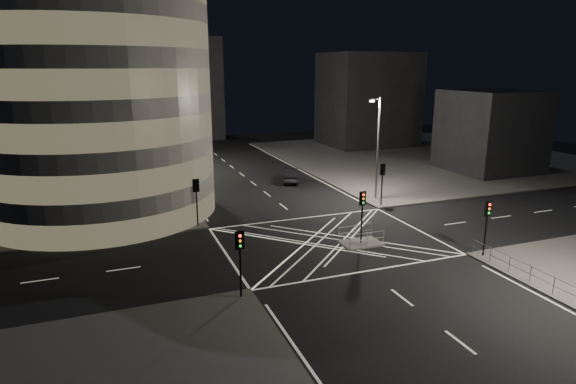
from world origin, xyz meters
name	(u,v)px	position (x,y,z in m)	size (l,w,h in m)	color
ground	(328,241)	(0.00, 0.00, 0.00)	(120.00, 120.00, 0.00)	black
sidewalk_far_right	(427,156)	(29.00, 27.00, 0.07)	(42.00, 42.00, 0.15)	#54514F
central_island	(361,243)	(2.00, -1.50, 0.07)	(3.00, 2.00, 0.15)	slate
office_tower_curved	(36,70)	(-20.74, 18.74, 12.65)	(30.00, 29.00, 27.20)	gray
office_block_rear	(48,80)	(-22.00, 42.00, 11.15)	(24.00, 16.00, 22.00)	gray
building_right_far	(367,99)	(26.00, 40.00, 7.65)	(14.00, 12.00, 15.00)	black
building_right_near	(490,131)	(30.00, 16.00, 5.15)	(10.00, 10.00, 10.00)	black
building_far_end	(170,89)	(-4.00, 58.00, 9.00)	(18.00, 8.00, 18.00)	black
tree_a	(170,167)	(-10.50, 9.00, 4.86)	(3.98, 3.98, 7.01)	black
tree_b	(162,156)	(-10.50, 15.00, 4.78)	(4.18, 4.18, 7.05)	black
tree_c	(155,141)	(-10.50, 21.00, 5.32)	(4.67, 4.67, 7.86)	black
tree_d	(150,132)	(-10.50, 27.00, 5.52)	(5.09, 5.09, 8.30)	black
tree_e	(146,136)	(-10.50, 33.00, 4.23)	(4.34, 4.34, 6.59)	black
traffic_signal_fl	(196,194)	(-8.80, 6.80, 2.91)	(0.55, 0.22, 4.00)	black
traffic_signal_nl	(240,252)	(-8.80, -6.80, 2.91)	(0.55, 0.22, 4.00)	black
traffic_signal_fr	(382,177)	(8.80, 6.80, 2.91)	(0.55, 0.22, 4.00)	black
traffic_signal_nr	(487,218)	(8.80, -6.80, 2.91)	(0.55, 0.22, 4.00)	black
traffic_signal_island	(362,207)	(2.00, -1.50, 2.91)	(0.55, 0.22, 4.00)	black
street_lamp_left_near	(177,152)	(-9.44, 12.00, 5.54)	(1.25, 0.25, 10.00)	slate
street_lamp_left_far	(156,129)	(-9.44, 30.00, 5.54)	(1.25, 0.25, 10.00)	slate
street_lamp_right_far	(377,145)	(9.44, 9.00, 5.54)	(1.25, 0.25, 10.00)	slate
railing_near_right	(542,280)	(8.30, -12.15, 0.70)	(0.06, 11.70, 1.10)	slate
railing_island_south	(367,239)	(2.00, -2.40, 0.70)	(2.80, 0.06, 1.10)	slate
railing_island_north	(355,232)	(2.00, -0.60, 0.70)	(2.80, 0.06, 1.10)	slate
sedan	(290,175)	(4.25, 19.28, 0.81)	(1.71, 4.90, 1.61)	black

